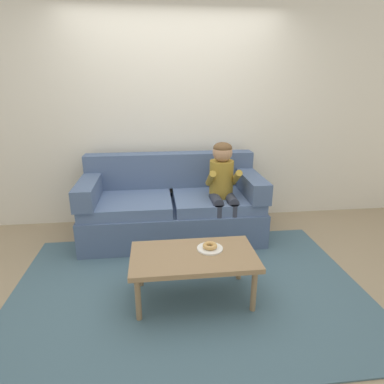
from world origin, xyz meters
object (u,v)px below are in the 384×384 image
object	(u,v)px
couch	(172,208)
coffee_table	(194,259)
donut	(210,246)
person_child	(223,183)

from	to	relation	value
couch	coffee_table	world-z (taller)	couch
donut	couch	bearing A→B (deg)	101.82
coffee_table	person_child	distance (m)	1.14
person_child	donut	world-z (taller)	person_child
couch	donut	xyz separation A→B (m)	(0.24, -1.14, 0.10)
couch	person_child	world-z (taller)	person_child
person_child	donut	xyz separation A→B (m)	(-0.30, -0.94, -0.23)
person_child	coffee_table	bearing A→B (deg)	-113.49
couch	donut	distance (m)	1.17
person_child	donut	distance (m)	1.01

